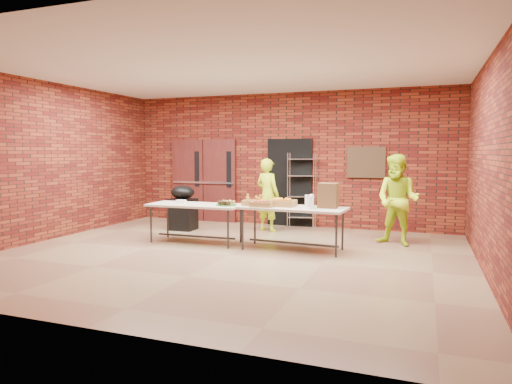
% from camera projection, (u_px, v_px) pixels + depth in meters
% --- Properties ---
extents(room, '(8.08, 7.08, 3.28)m').
position_uv_depth(room, '(228.00, 163.00, 7.74)').
color(room, '#846147').
rests_on(room, ground).
extents(double_doors, '(1.78, 0.12, 2.10)m').
position_uv_depth(double_doors, '(204.00, 180.00, 11.76)').
color(double_doors, '#4F1B16').
rests_on(double_doors, room).
extents(dark_doorway, '(1.10, 0.06, 2.10)m').
position_uv_depth(dark_doorway, '(290.00, 182.00, 10.99)').
color(dark_doorway, black).
rests_on(dark_doorway, room).
extents(bronze_plaque, '(0.85, 0.04, 0.70)m').
position_uv_depth(bronze_plaque, '(366.00, 162.00, 10.32)').
color(bronze_plaque, '#452E1B').
rests_on(bronze_plaque, room).
extents(wire_rack, '(0.68, 0.36, 1.76)m').
position_uv_depth(wire_rack, '(301.00, 190.00, 10.76)').
color(wire_rack, silver).
rests_on(wire_rack, room).
extents(table_left, '(1.88, 0.81, 0.77)m').
position_uv_depth(table_left, '(196.00, 207.00, 8.94)').
color(table_left, '#C4AF95').
rests_on(table_left, room).
extents(table_right, '(1.97, 0.92, 0.79)m').
position_uv_depth(table_right, '(293.00, 211.00, 8.26)').
color(table_right, '#C4AF95').
rests_on(table_right, room).
extents(basket_bananas, '(0.41, 0.32, 0.13)m').
position_uv_depth(basket_bananas, '(254.00, 202.00, 8.49)').
color(basket_bananas, '#A17D41').
rests_on(basket_bananas, table_right).
extents(basket_oranges, '(0.47, 0.36, 0.15)m').
position_uv_depth(basket_oranges, '(282.00, 203.00, 8.36)').
color(basket_oranges, '#A17D41').
rests_on(basket_oranges, table_right).
extents(basket_apples, '(0.40, 0.31, 0.12)m').
position_uv_depth(basket_apples, '(262.00, 204.00, 8.28)').
color(basket_apples, '#A17D41').
rests_on(basket_apples, table_right).
extents(muffin_tray, '(0.40, 0.40, 0.10)m').
position_uv_depth(muffin_tray, '(226.00, 203.00, 8.70)').
color(muffin_tray, '#154F1D').
rests_on(muffin_tray, table_left).
extents(napkin_box, '(0.19, 0.12, 0.06)m').
position_uv_depth(napkin_box, '(181.00, 202.00, 9.09)').
color(napkin_box, white).
rests_on(napkin_box, table_left).
extents(coffee_dispenser, '(0.34, 0.30, 0.44)m').
position_uv_depth(coffee_dispenser, '(328.00, 195.00, 8.12)').
color(coffee_dispenser, brown).
rests_on(coffee_dispenser, table_right).
extents(cup_stack_front, '(0.08, 0.08, 0.25)m').
position_uv_depth(cup_stack_front, '(312.00, 202.00, 7.99)').
color(cup_stack_front, white).
rests_on(cup_stack_front, table_right).
extents(cup_stack_mid, '(0.08, 0.08, 0.23)m').
position_uv_depth(cup_stack_mid, '(311.00, 203.00, 7.92)').
color(cup_stack_mid, white).
rests_on(cup_stack_mid, table_right).
extents(cup_stack_back, '(0.07, 0.07, 0.22)m').
position_uv_depth(cup_stack_back, '(307.00, 201.00, 8.23)').
color(cup_stack_back, white).
rests_on(cup_stack_back, table_right).
extents(covered_grill, '(0.57, 0.48, 1.02)m').
position_uv_depth(covered_grill, '(183.00, 208.00, 10.43)').
color(covered_grill, black).
rests_on(covered_grill, room).
extents(volunteer_woman, '(0.70, 0.57, 1.64)m').
position_uv_depth(volunteer_woman, '(267.00, 195.00, 10.23)').
color(volunteer_woman, '#C0E319').
rests_on(volunteer_woman, room).
extents(volunteer_man, '(1.02, 0.91, 1.74)m').
position_uv_depth(volunteer_man, '(398.00, 200.00, 8.69)').
color(volunteer_man, '#C0E319').
rests_on(volunteer_man, room).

